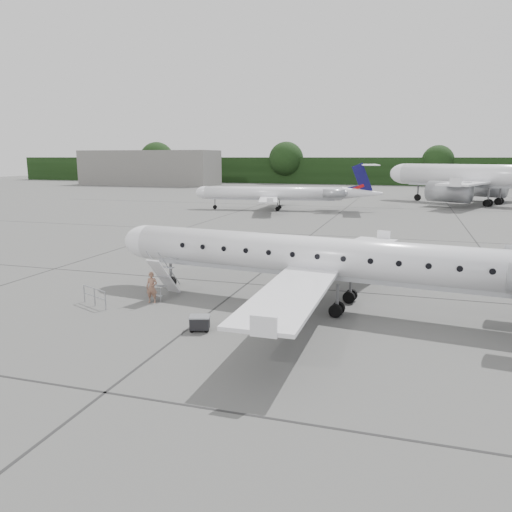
% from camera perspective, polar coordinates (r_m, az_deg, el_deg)
% --- Properties ---
extents(ground, '(320.00, 320.00, 0.00)m').
position_cam_1_polar(ground, '(25.29, 7.06, -7.51)').
color(ground, '#585856').
rests_on(ground, ground).
extents(treeline, '(260.00, 4.00, 8.00)m').
position_cam_1_polar(treeline, '(153.73, 15.82, 9.30)').
color(treeline, black).
rests_on(treeline, ground).
extents(terminal_building, '(40.00, 14.00, 10.00)m').
position_cam_1_polar(terminal_building, '(152.80, -12.05, 9.84)').
color(terminal_building, slate).
rests_on(terminal_building, ground).
extents(main_regional_jet, '(32.52, 25.27, 7.69)m').
position_cam_1_polar(main_regional_jet, '(27.07, 8.06, 2.10)').
color(main_regional_jet, white).
rests_on(main_regional_jet, ground).
extents(airstair, '(1.11, 2.18, 2.41)m').
position_cam_1_polar(airstair, '(29.59, -10.49, -2.41)').
color(airstair, white).
rests_on(airstair, ground).
extents(passenger, '(0.70, 0.52, 1.77)m').
position_cam_1_polar(passenger, '(28.73, -11.82, -3.53)').
color(passenger, '#855C49').
rests_on(passenger, ground).
extents(safety_railing, '(2.03, 0.99, 1.00)m').
position_cam_1_polar(safety_railing, '(29.00, -17.96, -4.50)').
color(safety_railing, gray).
rests_on(safety_railing, ground).
extents(baggage_cart, '(1.09, 0.97, 0.79)m').
position_cam_1_polar(baggage_cart, '(23.95, -6.44, -7.59)').
color(baggage_cart, black).
rests_on(baggage_cart, ground).
extents(bg_narrowbody, '(46.70, 42.39, 13.72)m').
position_cam_1_polar(bg_narrowbody, '(94.41, 24.75, 9.48)').
color(bg_narrowbody, white).
rests_on(bg_narrowbody, ground).
extents(bg_regional_left, '(29.75, 23.23, 7.16)m').
position_cam_1_polar(bg_regional_left, '(77.78, 1.87, 7.91)').
color(bg_regional_left, white).
rests_on(bg_regional_left, ground).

